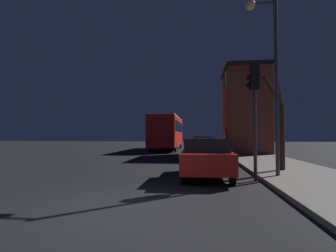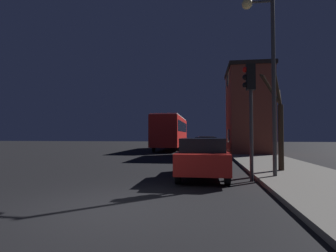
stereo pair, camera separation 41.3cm
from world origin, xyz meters
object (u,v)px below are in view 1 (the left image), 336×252
streetlamp (268,59)px  bus (167,130)px  bare_tree (280,123)px  traffic_light (254,97)px  car_near_lane (206,157)px  car_mid_lane (204,146)px  car_far_lane (203,143)px

streetlamp → bus: streetlamp is taller
streetlamp → bare_tree: size_ratio=1.59×
streetlamp → bus: (-5.83, 18.19, -2.25)m
bare_tree → bus: bearing=112.0°
traffic_light → streetlamp: bearing=36.6°
streetlamp → car_near_lane: 4.24m
traffic_light → car_mid_lane: 10.84m
streetlamp → traffic_light: (-0.63, -0.47, -1.45)m
car_mid_lane → bare_tree: bearing=-70.4°
car_far_lane → bus: bearing=-165.7°
streetlamp → car_mid_lane: size_ratio=1.58×
bare_tree → car_mid_lane: size_ratio=1.00×
bus → car_near_lane: size_ratio=2.77×
bare_tree → car_far_lane: (-2.92, 17.56, -1.33)m
streetlamp → car_mid_lane: (-2.15, 10.05, -3.59)m
bare_tree → car_far_lane: size_ratio=0.87×
streetlamp → bare_tree: 2.89m
traffic_light → car_far_lane: 19.78m
car_far_lane → traffic_light: bearing=-85.8°
bus → car_far_lane: (3.77, 0.96, -1.33)m
bus → car_far_lane: size_ratio=2.41×
bus → traffic_light: bearing=-74.4°
traffic_light → car_far_lane: bearing=94.2°
bus → car_mid_lane: bus is taller
bare_tree → car_far_lane: bearing=99.4°
streetlamp → bare_tree: streetlamp is taller
streetlamp → bare_tree: (0.86, 1.58, -2.25)m
bus → streetlamp: bearing=-72.2°
traffic_light → car_far_lane: size_ratio=0.87×
streetlamp → car_far_lane: streetlamp is taller
traffic_light → bus: 19.39m
bare_tree → car_mid_lane: bearing=109.6°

